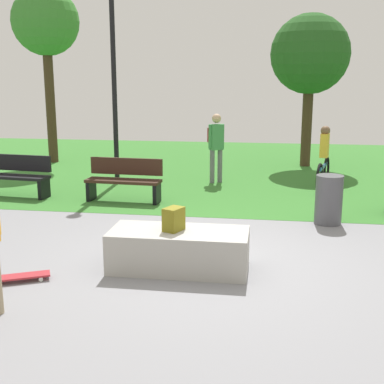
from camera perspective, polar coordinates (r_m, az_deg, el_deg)
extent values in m
plane|color=gray|center=(7.33, 1.66, -7.90)|extent=(28.00, 28.00, 0.00)
cube|color=#387A2D|center=(15.25, 5.37, 2.88)|extent=(26.60, 11.63, 0.01)
cube|color=#A8A59E|center=(6.99, -1.47, -6.53)|extent=(1.89, 0.82, 0.55)
cube|color=olive|center=(6.87, -2.07, -3.07)|extent=(0.30, 0.34, 0.32)
cube|color=#A5262D|center=(7.02, -18.96, -8.97)|extent=(0.81, 0.53, 0.02)
cylinder|color=silver|center=(7.10, -16.65, -8.90)|extent=(0.06, 0.05, 0.06)
cylinder|color=silver|center=(6.95, -16.62, -9.37)|extent=(0.06, 0.05, 0.06)
cube|color=black|center=(11.89, -19.39, 1.63)|extent=(1.64, 0.61, 0.06)
cube|color=black|center=(12.02, -18.91, 3.14)|extent=(1.60, 0.23, 0.36)
cube|color=black|center=(11.54, -16.28, 0.38)|extent=(0.12, 0.40, 0.45)
cube|color=#331E14|center=(10.84, -7.72, 1.23)|extent=(1.62, 0.53, 0.06)
cube|color=#331E14|center=(10.99, -7.38, 2.88)|extent=(1.60, 0.15, 0.36)
cube|color=black|center=(10.66, -3.96, -0.11)|extent=(0.10, 0.40, 0.45)
cube|color=black|center=(11.15, -11.26, 0.24)|extent=(0.10, 0.40, 0.45)
cylinder|color=#42301E|center=(15.53, 12.78, 7.58)|extent=(0.30, 0.30, 2.58)
sphere|color=#23561E|center=(15.49, 13.14, 14.87)|extent=(2.28, 2.28, 2.28)
cylinder|color=#42301E|center=(16.41, -15.62, 9.53)|extent=(0.29, 0.29, 3.63)
sphere|color=#387F2D|center=(16.48, -16.14, 17.93)|extent=(2.00, 2.00, 2.00)
cylinder|color=black|center=(12.64, -8.73, 11.62)|extent=(0.12, 0.12, 4.76)
cylinder|color=#4C4C51|center=(9.44, 15.10, -0.83)|extent=(0.48, 0.48, 0.89)
cylinder|color=slate|center=(12.81, 3.15, 2.95)|extent=(0.12, 0.12, 0.84)
cylinder|color=slate|center=(12.71, 2.28, 2.88)|extent=(0.12, 0.12, 0.84)
cube|color=#3F8C4C|center=(12.66, 2.75, 6.19)|extent=(0.38, 0.34, 0.63)
cylinder|color=#3F8C4C|center=(12.74, 3.43, 6.34)|extent=(0.09, 0.09, 0.58)
cylinder|color=#3F8C4C|center=(12.58, 2.07, 6.27)|extent=(0.09, 0.09, 0.58)
sphere|color=tan|center=(12.62, 2.78, 8.26)|extent=(0.23, 0.23, 0.23)
cube|color=maroon|center=(12.80, 2.41, 6.41)|extent=(0.31, 0.28, 0.36)
torus|color=black|center=(11.97, 14.10, 1.46)|extent=(0.23, 0.71, 0.72)
torus|color=black|center=(13.04, 14.85, 2.31)|extent=(0.23, 0.71, 0.72)
cube|color=#2659A5|center=(12.47, 14.54, 2.80)|extent=(0.28, 0.97, 0.08)
cube|color=gold|center=(12.40, 14.67, 5.08)|extent=(0.24, 0.32, 0.56)
sphere|color=brown|center=(12.36, 14.76, 6.69)|extent=(0.22, 0.22, 0.22)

